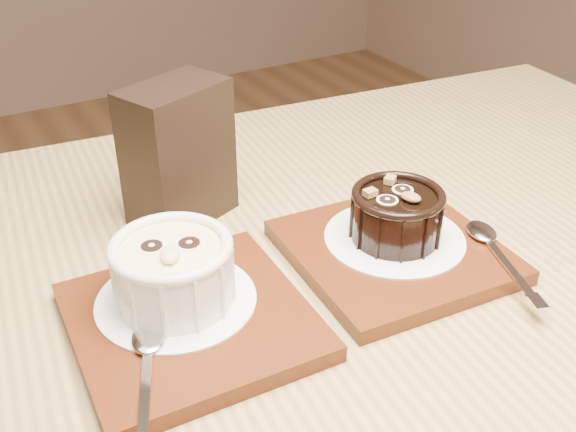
% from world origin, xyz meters
% --- Properties ---
extents(table, '(1.27, 0.91, 0.75)m').
position_xyz_m(table, '(0.11, 0.01, 0.66)').
color(table, olive).
rests_on(table, ground).
extents(tray_left, '(0.19, 0.19, 0.01)m').
position_xyz_m(tray_left, '(0.02, 0.02, 0.76)').
color(tray_left, '#56230E').
rests_on(tray_left, table).
extents(doily_left, '(0.13, 0.13, 0.00)m').
position_xyz_m(doily_left, '(0.02, 0.04, 0.77)').
color(doily_left, white).
rests_on(doily_left, tray_left).
extents(ramekin_white, '(0.10, 0.10, 0.06)m').
position_xyz_m(ramekin_white, '(0.02, 0.04, 0.80)').
color(ramekin_white, white).
rests_on(ramekin_white, doily_left).
extents(spoon_left, '(0.07, 0.13, 0.01)m').
position_xyz_m(spoon_left, '(-0.03, -0.03, 0.77)').
color(spoon_left, silver).
rests_on(spoon_left, tray_left).
extents(tray_right, '(0.19, 0.19, 0.01)m').
position_xyz_m(tray_right, '(0.22, 0.02, 0.76)').
color(tray_right, '#56230E').
rests_on(tray_right, table).
extents(doily_right, '(0.13, 0.13, 0.00)m').
position_xyz_m(doily_right, '(0.23, 0.03, 0.77)').
color(doily_right, white).
rests_on(doily_right, tray_right).
extents(ramekin_dark, '(0.08, 0.08, 0.05)m').
position_xyz_m(ramekin_dark, '(0.23, 0.03, 0.79)').
color(ramekin_dark, black).
rests_on(ramekin_dark, doily_right).
extents(spoon_right, '(0.07, 0.14, 0.01)m').
position_xyz_m(spoon_right, '(0.29, -0.04, 0.77)').
color(spoon_right, silver).
rests_on(spoon_right, tray_right).
extents(condiment_stand, '(0.12, 0.09, 0.14)m').
position_xyz_m(condiment_stand, '(0.08, 0.18, 0.82)').
color(condiment_stand, black).
rests_on(condiment_stand, table).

